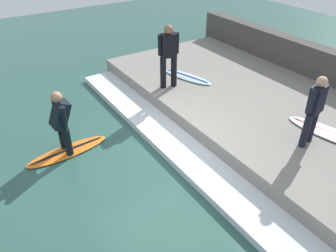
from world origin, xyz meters
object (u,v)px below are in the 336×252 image
surfer_waiting_near (169,53)px  surfboard_riding (68,151)px  surfer_riding (61,120)px  surfboard_waiting_near (187,77)px  surfer_waiting_far (315,108)px  surfboard_waiting_far (330,133)px

surfer_waiting_near → surfboard_riding: bearing=-167.0°
surfer_riding → surfboard_waiting_near: size_ratio=0.84×
surfboard_riding → surfer_waiting_near: (3.23, 0.74, 1.41)m
surfer_waiting_far → surfer_riding: bearing=143.5°
surfer_riding → surfboard_waiting_far: size_ratio=0.74×
surfboard_riding → surfer_waiting_near: size_ratio=1.11×
surfboard_riding → surfboard_waiting_far: bearing=-33.1°
surfboard_waiting_far → surfer_waiting_far: bearing=172.2°
surfboard_waiting_near → surfer_waiting_far: surfer_waiting_far is taller
surfer_waiting_near → surfer_waiting_far: surfer_waiting_near is taller
surfer_waiting_near → surfboard_waiting_near: (0.78, 0.20, -0.94)m
surfer_waiting_near → surfer_riding: bearing=-167.0°
surfboard_waiting_near → surfer_waiting_near: bearing=-165.8°
surfer_waiting_near → surfer_waiting_far: (0.94, -3.83, -0.11)m
surfer_waiting_near → surfer_waiting_far: bearing=-76.3°
surfboard_waiting_near → surfer_waiting_far: (0.16, -4.03, 0.83)m
surfer_riding → surfboard_waiting_near: surfer_riding is taller
surfboard_riding → surfer_riding: size_ratio=1.30×
surfer_riding → surfer_waiting_far: surfer_waiting_far is taller
surfer_waiting_far → surfboard_waiting_far: size_ratio=0.77×
surfboard_riding → surfer_riding: (0.00, 0.00, 0.85)m
surfer_waiting_far → surfboard_waiting_far: (0.72, -0.10, -0.83)m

